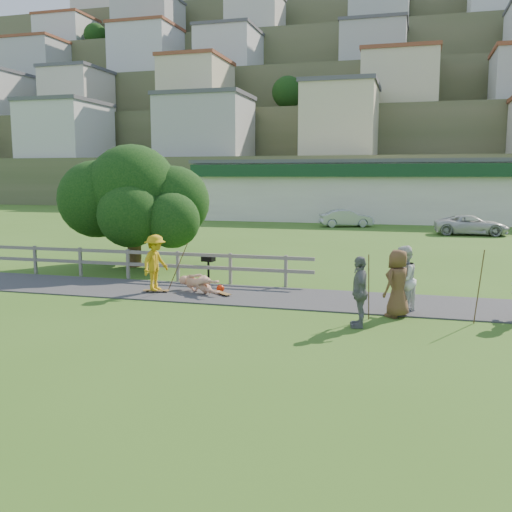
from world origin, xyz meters
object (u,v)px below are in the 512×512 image
(tree, at_px, (133,214))
(bbq, at_px, (208,268))
(skater_fallen, at_px, (199,284))
(spectator_a, at_px, (403,280))
(spectator_c, at_px, (397,283))
(spectator_b, at_px, (360,292))
(skater_rider, at_px, (155,266))
(car_white, at_px, (471,225))
(car_silver, at_px, (346,218))

(tree, bearing_deg, bbq, -28.76)
(skater_fallen, relative_size, spectator_a, 0.96)
(spectator_a, height_order, spectator_c, spectator_a)
(spectator_a, height_order, bbq, spectator_a)
(spectator_b, xyz_separation_m, spectator_c, (0.89, 1.31, 0.02))
(spectator_a, relative_size, spectator_c, 1.03)
(skater_rider, relative_size, bbq, 1.93)
(skater_rider, bearing_deg, spectator_b, -98.91)
(spectator_a, xyz_separation_m, spectator_b, (-1.03, -1.77, -0.04))
(skater_fallen, relative_size, spectator_b, 1.01)
(skater_fallen, height_order, spectator_b, spectator_b)
(spectator_c, bearing_deg, bbq, -83.64)
(skater_fallen, bearing_deg, spectator_c, -70.69)
(spectator_b, relative_size, car_white, 0.40)
(spectator_c, relative_size, tree, 0.30)
(spectator_a, relative_size, spectator_b, 1.05)
(spectator_b, xyz_separation_m, car_silver, (-3.56, 28.39, -0.26))
(spectator_b, distance_m, bbq, 7.74)
(car_white, distance_m, tree, 22.97)
(car_silver, distance_m, bbq, 23.50)
(spectator_a, relative_size, car_white, 0.41)
(spectator_a, distance_m, bbq, 7.65)
(spectator_b, bearing_deg, skater_rider, -118.24)
(skater_rider, bearing_deg, bbq, -8.00)
(car_white, height_order, bbq, car_white)
(spectator_c, bearing_deg, spectator_a, -161.74)
(car_silver, bearing_deg, bbq, 155.74)
(spectator_a, height_order, tree, tree)
(skater_rider, bearing_deg, car_white, -16.67)
(skater_rider, xyz_separation_m, spectator_a, (7.79, -0.68, 0.04))
(skater_rider, height_order, car_white, skater_rider)
(skater_fallen, bearing_deg, skater_rider, 134.68)
(spectator_a, bearing_deg, tree, -92.71)
(spectator_c, relative_size, car_white, 0.40)
(skater_rider, xyz_separation_m, tree, (-3.26, 4.83, 1.33))
(spectator_b, bearing_deg, skater_fallen, -125.48)
(tree, relative_size, bbq, 6.52)
(spectator_b, bearing_deg, spectator_a, 141.41)
(skater_fallen, height_order, tree, tree)
(spectator_a, height_order, spectator_b, spectator_a)
(spectator_c, bearing_deg, skater_rider, -63.46)
(skater_fallen, height_order, car_silver, car_silver)
(tree, bearing_deg, skater_fallen, -44.24)
(skater_rider, xyz_separation_m, car_white, (11.65, 22.24, -0.27))
(skater_fallen, height_order, bbq, bbq)
(spectator_c, bearing_deg, tree, -83.69)
(spectator_a, bearing_deg, bbq, -91.31)
(spectator_c, bearing_deg, car_white, -154.71)
(tree, xyz_separation_m, bbq, (4.14, -2.27, -1.76))
(spectator_c, distance_m, tree, 12.51)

